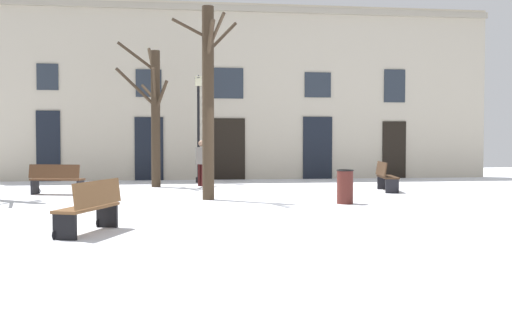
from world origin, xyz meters
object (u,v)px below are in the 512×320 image
at_px(litter_bin, 345,187).
at_px(person_strolling, 201,161).
at_px(streetlamp, 198,117).
at_px(bench_back_to_back_left, 386,176).
at_px(bench_near_center_tree, 90,207).
at_px(tree_left_of_center, 208,98).
at_px(tree_center, 154,112).
at_px(bench_far_corner, 57,179).

bearing_deg(litter_bin, person_strolling, 119.51).
xyz_separation_m(streetlamp, bench_back_to_back_left, (5.72, -4.43, -2.01)).
xyz_separation_m(streetlamp, bench_near_center_tree, (-2.22, -11.64, -2.02)).
relative_size(tree_left_of_center, person_strolling, 3.24).
bearing_deg(bench_near_center_tree, streetlamp, -169.55).
xyz_separation_m(tree_left_of_center, person_strolling, (-0.03, 4.56, -1.85)).
xyz_separation_m(litter_bin, person_strolling, (-3.39, 5.99, 0.44)).
height_order(tree_center, person_strolling, tree_center).
xyz_separation_m(tree_center, bench_near_center_tree, (-0.66, -9.81, -2.12)).
bearing_deg(litter_bin, tree_left_of_center, 156.97).
bearing_deg(streetlamp, tree_left_of_center, -89.33).
bearing_deg(tree_left_of_center, bench_back_to_back_left, 18.30).
xyz_separation_m(tree_center, streetlamp, (1.56, 1.83, -0.10)).
height_order(litter_bin, bench_near_center_tree, bench_near_center_tree).
bearing_deg(bench_far_corner, person_strolling, -134.63).
distance_m(bench_near_center_tree, bench_far_corner, 7.63).
bearing_deg(streetlamp, bench_near_center_tree, -100.79).
bearing_deg(bench_back_to_back_left, person_strolling, 74.41).
bearing_deg(litter_bin, bench_back_to_back_left, 55.33).
bearing_deg(litter_bin, bench_far_corner, 156.08).
distance_m(litter_bin, bench_near_center_tree, 6.88).
bearing_deg(bench_back_to_back_left, streetlamp, 62.09).
height_order(tree_left_of_center, streetlamp, tree_left_of_center).
distance_m(tree_left_of_center, streetlamp, 6.30).
bearing_deg(streetlamp, bench_far_corner, -134.98).
height_order(streetlamp, bench_far_corner, streetlamp).
bearing_deg(bench_far_corner, streetlamp, -120.18).
relative_size(tree_center, bench_near_center_tree, 3.10).
height_order(streetlamp, person_strolling, streetlamp).
relative_size(litter_bin, person_strolling, 0.54).
height_order(tree_center, bench_near_center_tree, tree_center).
distance_m(streetlamp, bench_back_to_back_left, 7.51).
bearing_deg(tree_center, person_strolling, 3.38).
height_order(bench_far_corner, person_strolling, person_strolling).
height_order(bench_near_center_tree, bench_far_corner, bench_near_center_tree).
xyz_separation_m(litter_bin, bench_near_center_tree, (-5.66, -3.91, 0.02)).
relative_size(bench_back_to_back_left, person_strolling, 1.02).
distance_m(tree_center, person_strolling, 2.34).
relative_size(tree_center, bench_back_to_back_left, 3.02).
distance_m(tree_center, streetlamp, 2.40).
relative_size(bench_near_center_tree, bench_far_corner, 0.98).
distance_m(bench_far_corner, person_strolling, 5.06).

